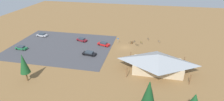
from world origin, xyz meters
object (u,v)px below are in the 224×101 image
trash_bin (132,43)px  bicycle_silver_front_row (148,39)px  bicycle_green_yard_left (131,43)px  car_red_front_row (104,44)px  car_silver_mid_lot (42,35)px  lot_sign (118,40)px  bicycle_teal_near_sign (148,55)px  bicycle_yellow_back_row (141,43)px  pine_midwest (149,92)px  bicycle_black_lone_west (137,45)px  bike_pavilion (158,62)px  pine_mideast (24,64)px  car_maroon_back_corner (82,40)px  car_green_near_entry (21,48)px  car_black_far_end (89,53)px  visitor_by_pavilion (131,58)px  bicycle_blue_edge_north (134,42)px  bicycle_white_edge_south (159,41)px

trash_bin → bicycle_silver_front_row: 8.27m
bicycle_green_yard_left → car_red_front_row: car_red_front_row is taller
car_silver_mid_lot → car_red_front_row: car_red_front_row is taller
trash_bin → bicycle_silver_front_row: bearing=-140.1°
lot_sign → car_red_front_row: lot_sign is taller
bicycle_teal_near_sign → bicycle_silver_front_row: bicycle_teal_near_sign is taller
bicycle_silver_front_row → bicycle_yellow_back_row: bearing=58.8°
trash_bin → pine_midwest: pine_midwest is taller
bicycle_silver_front_row → bicycle_black_lone_west: 8.09m
bike_pavilion → bicycle_black_lone_west: size_ratio=10.90×
pine_mideast → bicycle_green_yard_left: (-24.78, -30.44, -4.87)m
bike_pavilion → car_red_front_row: bearing=-36.2°
bicycle_silver_front_row → bicycle_green_yard_left: size_ratio=0.95×
car_maroon_back_corner → car_green_near_entry: car_maroon_back_corner is taller
car_black_far_end → bicycle_black_lone_west: bearing=-144.5°
car_maroon_back_corner → car_green_near_entry: size_ratio=1.08×
pine_midwest → car_green_near_entry: 51.07m
pine_mideast → car_maroon_back_corner: (-4.90, -28.80, -4.51)m
bicycle_yellow_back_row → car_silver_mid_lot: 42.59m
car_red_front_row → bike_pavilion: bearing=143.8°
bike_pavilion → visitor_by_pavilion: (8.10, -4.63, -2.23)m
bike_pavilion → trash_bin: size_ratio=18.83×
pine_midwest → car_maroon_back_corner: pine_midwest is taller
bicycle_blue_edge_north → car_black_far_end: (14.15, 14.26, 0.35)m
bicycle_blue_edge_north → bicycle_silver_front_row: (-5.48, -3.89, -0.04)m
trash_bin → bicycle_silver_front_row: (-6.34, -5.31, -0.10)m
bicycle_blue_edge_north → car_red_front_row: bearing=26.1°
bike_pavilion → bicycle_blue_edge_north: bike_pavilion is taller
bicycle_blue_edge_north → bicycle_black_lone_west: bearing=115.2°
bicycle_blue_edge_north → lot_sign: bearing=17.4°
trash_bin → pine_mideast: (25.03, 30.45, 4.81)m
trash_bin → car_maroon_back_corner: (20.12, 1.65, 0.29)m
pine_mideast → bicycle_yellow_back_row: 42.83m
bicycle_black_lone_west → car_black_far_end: 19.18m
bike_pavilion → bicycle_silver_front_row: (2.92, -23.79, -2.77)m
bicycle_silver_front_row → visitor_by_pavilion: size_ratio=0.97×
pine_mideast → bicycle_green_yard_left: bearing=-129.2°
car_black_far_end → car_green_near_entry: bearing=1.5°
bike_pavilion → pine_midwest: size_ratio=2.17×
car_red_front_row → car_maroon_back_corner: car_red_front_row is taller
bicycle_teal_near_sign → bicycle_yellow_back_row: 10.60m
car_black_far_end → visitor_by_pavilion: bearing=176.0°
bicycle_black_lone_west → car_red_front_row: size_ratio=0.31×
bicycle_silver_front_row → visitor_by_pavilion: (5.17, 19.16, 0.54)m
bicycle_teal_near_sign → pine_mideast: bearing=33.9°
pine_mideast → bicycle_white_edge_south: (-35.69, -33.97, -4.89)m
trash_bin → car_black_far_end: (13.29, 12.85, 0.28)m
trash_bin → car_silver_mid_lot: (38.88, 0.06, 0.30)m
bicycle_yellow_back_row → car_silver_mid_lot: (42.58, 1.00, 0.35)m
pine_mideast → car_maroon_back_corner: pine_mideast is taller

